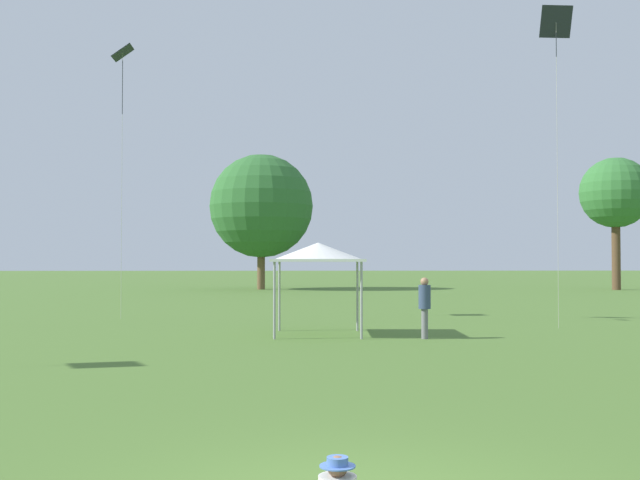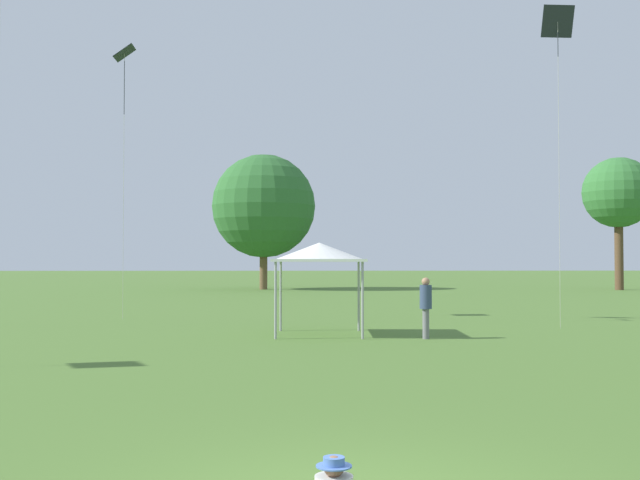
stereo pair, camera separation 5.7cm
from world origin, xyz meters
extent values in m
sphere|color=brown|center=(-0.15, -0.37, 0.46)|extent=(0.18, 0.18, 0.18)
cylinder|color=#4C70B7|center=(-0.15, -0.37, 0.46)|extent=(0.31, 0.31, 0.01)
cylinder|color=#4C70B7|center=(-0.15, -0.37, 0.50)|extent=(0.18, 0.18, 0.08)
cylinder|color=slate|center=(3.14, 14.11, 0.42)|extent=(0.26, 0.26, 0.84)
cylinder|color=#334260|center=(3.14, 14.11, 1.17)|extent=(0.47, 0.47, 0.66)
sphere|color=#A37556|center=(3.14, 14.11, 1.60)|extent=(0.23, 0.23, 0.23)
cube|color=white|center=(0.20, 15.37, 2.20)|extent=(2.80, 2.80, 0.08)
cone|color=white|center=(0.20, 15.37, 2.48)|extent=(2.66, 2.66, 0.49)
cylinder|color=#99999E|center=(-0.97, 16.63, 1.08)|extent=(0.07, 0.07, 2.16)
cylinder|color=#99999E|center=(1.46, 16.54, 1.08)|extent=(0.07, 0.07, 2.16)
cylinder|color=#99999E|center=(-1.06, 14.20, 1.08)|extent=(0.07, 0.07, 2.16)
cylinder|color=#99999E|center=(1.37, 14.11, 1.08)|extent=(0.07, 0.07, 2.16)
cube|color=#1E2328|center=(8.07, 17.28, 10.02)|extent=(1.04, 0.38, 0.99)
cylinder|color=#1E2328|center=(8.07, 17.28, 9.26)|extent=(0.02, 0.02, 0.80)
cylinder|color=#BCB7A8|center=(8.07, 17.28, 5.01)|extent=(0.01, 0.01, 10.02)
cube|color=#1E2328|center=(-7.02, 21.69, 10.08)|extent=(0.73, 0.88, 0.53)
cylinder|color=#1E2328|center=(-7.02, 21.69, 8.76)|extent=(0.02, 0.02, 2.05)
cylinder|color=#BCB7A8|center=(-7.02, 21.69, 5.04)|extent=(0.01, 0.01, 10.08)
cylinder|color=brown|center=(23.42, 47.94, 2.90)|extent=(0.63, 0.63, 5.80)
sphere|color=#337033|center=(23.42, 47.94, 7.23)|extent=(5.23, 5.23, 5.23)
cylinder|color=brown|center=(-2.97, 49.79, 2.08)|extent=(0.58, 0.58, 4.15)
sphere|color=#2D662D|center=(-2.97, 49.79, 6.30)|extent=(7.81, 7.81, 7.81)
camera|label=1|loc=(-0.53, -6.73, 2.20)|focal=42.00mm
camera|label=2|loc=(-0.47, -6.73, 2.20)|focal=42.00mm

